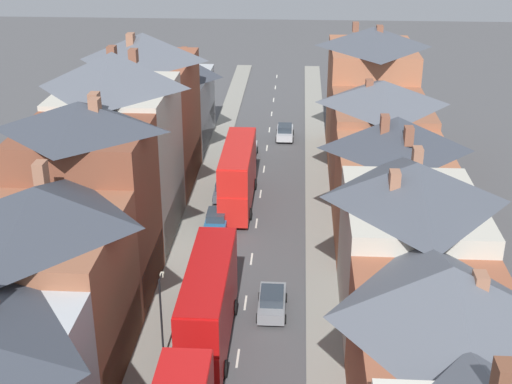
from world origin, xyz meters
TOP-DOWN VIEW (x-y plane):
  - pavement_left at (-5.10, 38.00)m, footprint 2.20×104.00m
  - pavement_right at (5.10, 38.00)m, footprint 2.20×104.00m
  - centre_line_dashes at (0.00, 36.00)m, footprint 0.14×97.80m
  - terrace_row_left at (-10.19, 24.92)m, footprint 8.00×72.76m
  - terrace_row_right at (10.18, 23.47)m, footprint 8.00×70.17m
  - double_decker_bus_lead at (-1.81, 19.32)m, footprint 2.74×10.80m
  - double_decker_bus_mid_street at (-1.81, 39.66)m, footprint 2.74×10.80m
  - car_near_blue at (-1.80, 50.93)m, footprint 1.90×4.53m
  - car_near_silver at (1.80, 22.98)m, footprint 1.90×4.08m
  - car_parked_left_a at (-3.10, 34.72)m, footprint 1.90×4.05m
  - car_parked_right_a at (-3.10, 41.14)m, footprint 1.90×4.46m
  - car_mid_black at (1.80, 56.99)m, footprint 1.90×4.12m
  - street_lamp at (-4.25, 17.53)m, footprint 0.20×1.12m

SIDE VIEW (x-z plane):
  - centre_line_dashes at x=0.00m, z-range 0.00..0.01m
  - pavement_left at x=-5.10m, z-range 0.00..0.14m
  - pavement_right at x=5.10m, z-range 0.00..0.14m
  - car_mid_black at x=1.80m, z-range 0.01..1.60m
  - car_parked_right_a at x=-3.10m, z-range 0.01..1.62m
  - car_near_silver at x=1.80m, z-range 0.01..1.64m
  - car_parked_left_a at x=-3.10m, z-range 0.00..1.67m
  - car_near_blue at x=-1.80m, z-range 0.01..1.70m
  - double_decker_bus_lead at x=-1.81m, z-range 0.17..5.47m
  - double_decker_bus_mid_street at x=-1.81m, z-range 0.17..5.47m
  - street_lamp at x=-4.25m, z-range 0.49..5.99m
  - terrace_row_right at x=10.18m, z-range -1.02..12.13m
  - terrace_row_left at x=-10.19m, z-range -1.10..13.39m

